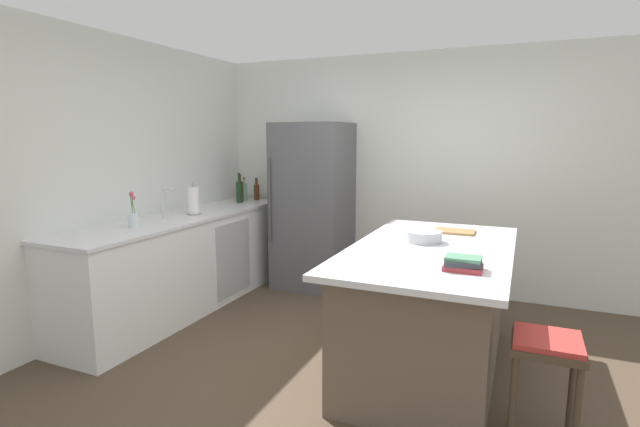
% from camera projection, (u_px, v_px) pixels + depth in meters
% --- Properties ---
extents(ground_plane, '(7.20, 7.20, 0.00)m').
position_uv_depth(ground_plane, '(359.00, 380.00, 3.34)').
color(ground_plane, '#4C3D2D').
extents(wall_rear, '(6.00, 0.10, 2.60)m').
position_uv_depth(wall_rear, '(427.00, 174.00, 5.17)').
color(wall_rear, silver).
rests_on(wall_rear, ground_plane).
extents(wall_left, '(0.10, 6.00, 2.60)m').
position_uv_depth(wall_left, '(93.00, 184.00, 4.10)').
color(wall_left, silver).
rests_on(wall_left, ground_plane).
extents(counter_run_left, '(0.69, 2.83, 0.94)m').
position_uv_depth(counter_run_left, '(186.00, 262.00, 4.71)').
color(counter_run_left, white).
rests_on(counter_run_left, ground_plane).
extents(kitchen_island, '(1.09, 2.00, 0.92)m').
position_uv_depth(kitchen_island, '(429.00, 308.00, 3.45)').
color(kitchen_island, brown).
rests_on(kitchen_island, ground_plane).
extents(refrigerator, '(0.79, 0.72, 1.85)m').
position_uv_depth(refrigerator, '(313.00, 206.00, 5.35)').
color(refrigerator, '#56565B').
rests_on(refrigerator, ground_plane).
extents(bar_stool, '(0.36, 0.36, 0.65)m').
position_uv_depth(bar_stool, '(546.00, 358.00, 2.53)').
color(bar_stool, '#473828').
rests_on(bar_stool, ground_plane).
extents(sink_faucet, '(0.15, 0.05, 0.30)m').
position_uv_depth(sink_faucet, '(165.00, 202.00, 4.45)').
color(sink_faucet, silver).
rests_on(sink_faucet, counter_run_left).
extents(flower_vase, '(0.09, 0.09, 0.31)m').
position_uv_depth(flower_vase, '(133.00, 217.00, 4.04)').
color(flower_vase, silver).
rests_on(flower_vase, counter_run_left).
extents(paper_towel_roll, '(0.14, 0.14, 0.31)m').
position_uv_depth(paper_towel_roll, '(194.00, 201.00, 4.69)').
color(paper_towel_roll, gray).
rests_on(paper_towel_roll, counter_run_left).
extents(syrup_bottle, '(0.07, 0.07, 0.27)m').
position_uv_depth(syrup_bottle, '(257.00, 191.00, 5.79)').
color(syrup_bottle, '#5B3319').
rests_on(syrup_bottle, counter_run_left).
extents(gin_bottle, '(0.07, 0.07, 0.28)m').
position_uv_depth(gin_bottle, '(244.00, 191.00, 5.74)').
color(gin_bottle, '#8CB79E').
rests_on(gin_bottle, counter_run_left).
extents(whiskey_bottle, '(0.07, 0.07, 0.32)m').
position_uv_depth(whiskey_bottle, '(240.00, 191.00, 5.66)').
color(whiskey_bottle, brown).
rests_on(whiskey_bottle, counter_run_left).
extents(wine_bottle, '(0.07, 0.07, 0.35)m').
position_uv_depth(wine_bottle, '(239.00, 191.00, 5.53)').
color(wine_bottle, '#19381E').
rests_on(wine_bottle, counter_run_left).
extents(cookbook_stack, '(0.23, 0.19, 0.08)m').
position_uv_depth(cookbook_stack, '(463.00, 264.00, 2.78)').
color(cookbook_stack, '#A83338').
rests_on(cookbook_stack, kitchen_island).
extents(mixing_bowl, '(0.27, 0.27, 0.08)m').
position_uv_depth(mixing_bowl, '(424.00, 236.00, 3.53)').
color(mixing_bowl, '#B2B5BA').
rests_on(mixing_bowl, kitchen_island).
extents(cutting_board, '(0.33, 0.21, 0.02)m').
position_uv_depth(cutting_board, '(454.00, 231.00, 3.88)').
color(cutting_board, '#9E7042').
rests_on(cutting_board, kitchen_island).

